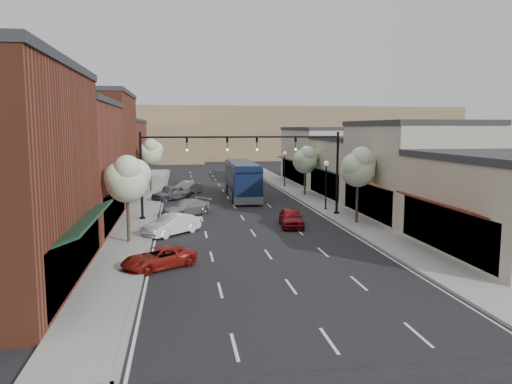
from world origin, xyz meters
name	(u,v)px	position (x,y,z in m)	size (l,w,h in m)	color
ground	(258,239)	(0.00, 0.00, 0.00)	(160.00, 160.00, 0.00)	black
sidewalk_left	(146,201)	(-8.40, 18.50, 0.07)	(2.80, 73.00, 0.15)	gray
sidewalk_right	(309,197)	(8.40, 18.50, 0.07)	(2.80, 73.00, 0.15)	gray
curb_left	(160,200)	(-7.00, 18.50, 0.07)	(0.25, 73.00, 0.17)	gray
curb_right	(296,197)	(7.00, 18.50, 0.07)	(0.25, 73.00, 0.17)	gray
bldg_left_midnear	(51,165)	(-14.23, 6.00, 4.66)	(10.14, 14.10, 9.40)	brown
bldg_left_midfar	(86,147)	(-14.24, 20.00, 5.40)	(10.14, 14.10, 10.90)	brown
bldg_left_far	(108,152)	(-14.22, 36.00, 4.16)	(10.14, 18.10, 8.40)	brown
bldg_right_near	(507,205)	(13.69, -6.00, 2.92)	(9.14, 12.10, 5.90)	#B7A991
bldg_right_midnear	(413,170)	(13.72, 6.00, 3.91)	(9.14, 12.10, 7.90)	#B8AF9E
bldg_right_midfar	(360,168)	(13.70, 18.00, 3.17)	(9.14, 12.10, 6.40)	#B7A991
bldg_right_far	(322,156)	(13.71, 32.00, 3.66)	(9.14, 16.10, 7.40)	#B8AF9E
hill_far	(200,133)	(0.00, 90.00, 6.00)	(120.00, 30.00, 12.00)	#7A6647
hill_near	(83,143)	(-25.00, 78.00, 4.00)	(50.00, 20.00, 8.00)	#7A6647
signal_mast_right	(310,161)	(5.62, 8.00, 4.62)	(8.22, 0.46, 7.00)	black
signal_mast_left	(172,162)	(-5.62, 8.00, 4.62)	(8.22, 0.46, 7.00)	black
tree_right_near	(359,166)	(8.35, 3.94, 4.45)	(2.85, 2.65, 5.95)	#47382B
tree_right_far	(306,159)	(8.35, 19.94, 3.99)	(2.85, 2.65, 5.43)	#47382B
tree_left_near	(127,178)	(-8.25, -0.06, 4.22)	(2.85, 2.65, 5.69)	#47382B
tree_left_far	(150,152)	(-8.25, 25.94, 4.60)	(2.85, 2.65, 6.13)	#47382B
lamp_post_near	(326,177)	(7.80, 10.50, 3.01)	(0.44, 0.44, 4.44)	black
lamp_post_far	(285,163)	(7.80, 28.00, 3.01)	(0.44, 0.44, 4.44)	black
coach_bus	(242,179)	(1.45, 19.63, 1.97)	(2.98, 12.42, 3.78)	#0E1A39
red_hatchback	(291,218)	(3.14, 3.82, 0.69)	(1.63, 4.06, 1.38)	maroon
parked_car_a	(159,258)	(-6.20, -5.98, 0.56)	(1.84, 4.00, 1.11)	maroon
parked_car_b	(172,225)	(-5.62, 2.32, 0.72)	(1.51, 4.34, 1.43)	silver
parked_car_c	(186,208)	(-4.56, 9.70, 0.68)	(1.91, 4.69, 1.36)	gray
parked_car_d	(171,193)	(-5.87, 19.03, 0.72)	(1.71, 4.25, 1.45)	#595B61
parked_car_e	(182,187)	(-4.74, 23.95, 0.71)	(1.50, 4.30, 1.42)	gray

